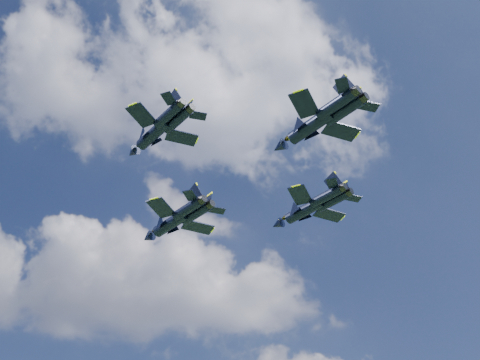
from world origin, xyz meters
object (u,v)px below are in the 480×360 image
(jet_lead, at_px, (169,224))
(jet_right, at_px, (302,211))
(jet_slot, at_px, (308,128))
(jet_left, at_px, (152,135))

(jet_lead, distance_m, jet_right, 22.97)
(jet_lead, xyz_separation_m, jet_slot, (21.10, -24.06, 0.79))
(jet_lead, xyz_separation_m, jet_right, (22.73, -3.17, 1.02))
(jet_right, bearing_deg, jet_left, 175.70)
(jet_left, bearing_deg, jet_slot, -42.03)
(jet_lead, relative_size, jet_right, 1.06)
(jet_left, xyz_separation_m, jet_slot, (22.19, -1.11, 1.17))
(jet_slot, bearing_deg, jet_left, 135.91)
(jet_left, distance_m, jet_slot, 22.25)
(jet_left, bearing_deg, jet_right, 0.53)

